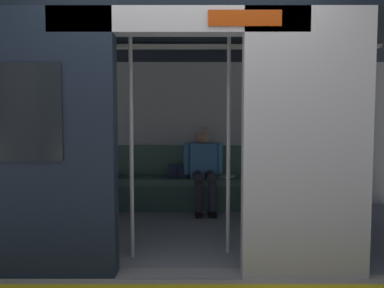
# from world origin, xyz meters

# --- Properties ---
(ground_plane) EXTENTS (60.00, 60.00, 0.00)m
(ground_plane) POSITION_xyz_m (0.00, 0.00, 0.00)
(ground_plane) COLOR gray
(train_car) EXTENTS (6.40, 2.71, 2.26)m
(train_car) POSITION_xyz_m (0.07, -1.19, 1.50)
(train_car) COLOR silver
(train_car) RESTS_ON ground_plane
(bench_seat) EXTENTS (2.49, 0.44, 0.45)m
(bench_seat) POSITION_xyz_m (0.00, -2.20, 0.34)
(bench_seat) COLOR #4C7566
(bench_seat) RESTS_ON ground_plane
(person_seated) EXTENTS (0.55, 0.68, 1.18)m
(person_seated) POSITION_xyz_m (-0.27, -2.15, 0.67)
(person_seated) COLOR #4C8CC6
(person_seated) RESTS_ON ground_plane
(handbag) EXTENTS (0.26, 0.15, 0.17)m
(handbag) POSITION_xyz_m (0.11, -2.24, 0.53)
(handbag) COLOR #262D4C
(handbag) RESTS_ON bench_seat
(book) EXTENTS (0.25, 0.27, 0.03)m
(book) POSITION_xyz_m (-0.61, -2.24, 0.46)
(book) COLOR silver
(book) RESTS_ON bench_seat
(grab_pole_door) EXTENTS (0.04, 0.04, 2.12)m
(grab_pole_door) POSITION_xyz_m (0.45, -0.38, 1.06)
(grab_pole_door) COLOR silver
(grab_pole_door) RESTS_ON ground_plane
(grab_pole_far) EXTENTS (0.04, 0.04, 2.12)m
(grab_pole_far) POSITION_xyz_m (-0.45, -0.49, 1.06)
(grab_pole_far) COLOR silver
(grab_pole_far) RESTS_ON ground_plane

